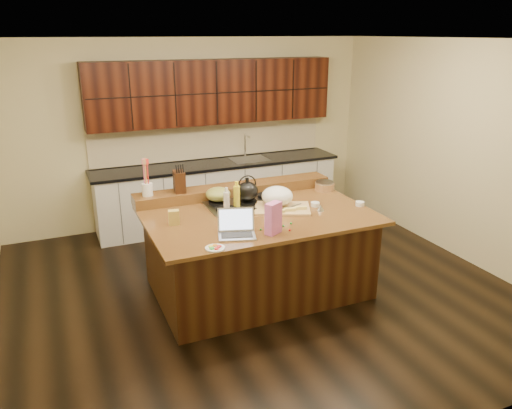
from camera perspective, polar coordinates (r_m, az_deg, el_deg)
name	(u,v)px	position (r m, az deg, el deg)	size (l,w,h in m)	color
room	(258,174)	(5.24, 0.22, 3.46)	(5.52, 5.02, 2.72)	black
island	(258,252)	(5.54, 0.20, -5.40)	(2.40, 1.60, 0.92)	black
back_ledge	(235,190)	(5.96, -2.46, 1.70)	(2.40, 0.30, 0.12)	black
cooktop	(247,203)	(5.62, -1.00, 0.15)	(0.92, 0.52, 0.05)	gray
back_counter	(217,159)	(7.45, -4.48, 5.22)	(3.70, 0.66, 2.40)	silver
kettle	(247,191)	(5.58, -1.01, 1.51)	(0.25, 0.25, 0.22)	black
green_bowl	(218,194)	(5.61, -4.35, 1.18)	(0.28, 0.28, 0.15)	olive
laptop	(236,228)	(4.78, -2.25, -2.72)	(0.42, 0.37, 0.24)	#B7B7BC
oil_bottle	(237,198)	(5.43, -2.21, 0.76)	(0.07, 0.07, 0.27)	gold
vinegar_bottle	(227,203)	(5.29, -3.38, 0.13)	(0.06, 0.06, 0.25)	silver
wooden_tray	(278,199)	(5.49, 2.58, 0.65)	(0.72, 0.64, 0.24)	tan
ramekin_a	(315,204)	(5.61, 6.78, 0.03)	(0.10, 0.10, 0.04)	white
ramekin_b	(360,204)	(5.71, 11.80, 0.09)	(0.10, 0.10, 0.04)	white
ramekin_c	(330,188)	(6.22, 8.47, 1.87)	(0.10, 0.10, 0.04)	white
strainer_bowl	(325,187)	(6.19, 7.84, 2.04)	(0.24, 0.24, 0.09)	#996B3F
kitchen_timer	(320,208)	(5.47, 7.37, -0.35)	(0.08, 0.08, 0.07)	silver
pink_bag	(273,218)	(4.78, 1.99, -1.57)	(0.17, 0.09, 0.31)	#CA5FA3
candy_plate	(215,248)	(4.51, -4.71, -4.99)	(0.18, 0.18, 0.01)	white
package_box	(174,217)	(5.09, -9.37, -1.47)	(0.11, 0.07, 0.15)	gold
utensil_crock	(147,190)	(5.66, -12.32, 1.68)	(0.12, 0.12, 0.14)	white
knife_block	(179,182)	(5.72, -8.76, 2.61)	(0.12, 0.20, 0.24)	black
gumdrop_0	(266,228)	(4.95, 1.16, -2.65)	(0.02, 0.02, 0.02)	red
gumdrop_1	(261,229)	(4.90, 0.55, -2.87)	(0.02, 0.02, 0.02)	#198C26
gumdrop_2	(281,226)	(5.00, 2.93, -2.42)	(0.02, 0.02, 0.02)	red
gumdrop_3	(291,223)	(5.07, 4.01, -2.16)	(0.02, 0.02, 0.02)	#198C26
gumdrop_4	(290,230)	(4.89, 3.88, -2.94)	(0.02, 0.02, 0.02)	red
gumdrop_5	(267,233)	(4.82, 1.31, -3.24)	(0.02, 0.02, 0.02)	#198C26
gumdrop_6	(275,229)	(4.92, 2.22, -2.79)	(0.02, 0.02, 0.02)	red
gumdrop_7	(283,226)	(4.99, 3.15, -2.46)	(0.02, 0.02, 0.02)	#198C26
gumdrop_8	(275,225)	(5.02, 2.19, -2.32)	(0.02, 0.02, 0.02)	red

